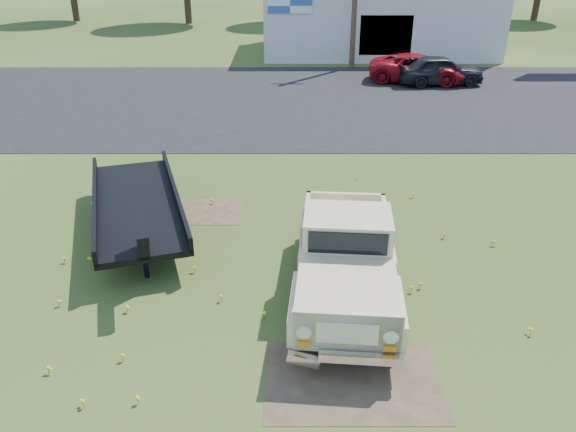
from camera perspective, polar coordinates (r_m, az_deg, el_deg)
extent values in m
plane|color=#314315|center=(12.32, -1.83, -6.80)|extent=(140.00, 140.00, 0.00)
cube|color=black|center=(26.17, -0.88, 11.68)|extent=(90.00, 14.00, 0.02)
cube|color=#453625|center=(10.02, 6.62, -16.30)|extent=(3.00, 2.00, 0.01)
cube|color=#453625|center=(15.54, -8.85, 0.43)|extent=(2.20, 1.60, 0.01)
cube|color=beige|center=(37.99, 8.99, 19.20)|extent=(14.00, 8.00, 4.00)
cube|color=black|center=(34.18, 9.91, 17.63)|extent=(3.00, 0.10, 2.20)
cube|color=white|center=(33.41, 0.20, 20.57)|extent=(2.50, 0.08, 0.80)
cylinder|color=#382819|center=(54.71, -20.92, 19.72)|extent=(0.56, 0.56, 3.24)
cylinder|color=#382819|center=(50.87, 14.08, 20.29)|extent=(0.56, 0.56, 3.42)
imported|color=maroon|center=(30.12, 13.10, 14.37)|extent=(5.30, 3.32, 1.37)
imported|color=black|center=(29.82, 15.15, 14.11)|extent=(4.42, 2.12, 1.46)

